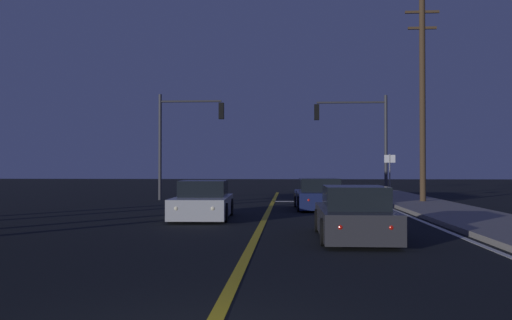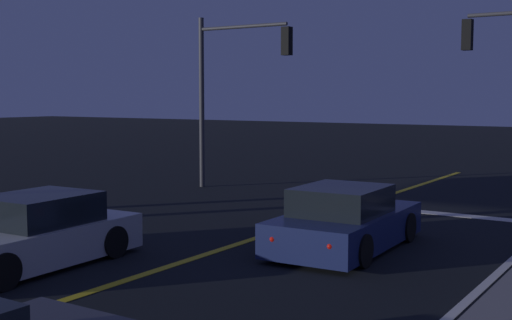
% 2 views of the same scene
% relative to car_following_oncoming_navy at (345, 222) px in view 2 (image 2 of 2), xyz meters
% --- Properties ---
extents(lane_line_center, '(0.20, 42.59, 0.01)m').
position_rel_car_following_oncoming_navy_xyz_m(lane_line_center, '(-2.13, -5.74, -0.58)').
color(lane_line_center, gold).
rests_on(lane_line_center, ground).
extents(stop_bar, '(5.55, 0.50, 0.01)m').
position_rel_car_following_oncoming_navy_xyz_m(stop_bar, '(0.64, 5.29, -0.58)').
color(stop_bar, silver).
rests_on(stop_bar, ground).
extents(car_following_oncoming_navy, '(2.12, 4.33, 1.34)m').
position_rel_car_following_oncoming_navy_xyz_m(car_following_oncoming_navy, '(0.00, 0.00, 0.00)').
color(car_following_oncoming_navy, navy).
rests_on(car_following_oncoming_navy, ground).
extents(car_side_waiting_silver, '(2.09, 4.34, 1.34)m').
position_rel_car_following_oncoming_navy_xyz_m(car_side_waiting_silver, '(-4.33, -4.47, -0.00)').
color(car_side_waiting_silver, '#B2B5BA').
rests_on(car_side_waiting_silver, ground).
extents(traffic_signal_far_left, '(3.67, 0.28, 5.90)m').
position_rel_car_following_oncoming_navy_xyz_m(traffic_signal_far_left, '(-7.20, 6.19, 3.33)').
color(traffic_signal_far_left, '#38383D').
rests_on(traffic_signal_far_left, ground).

